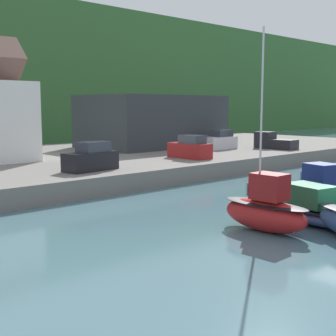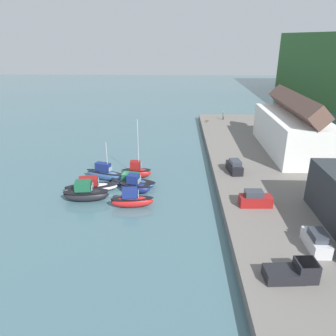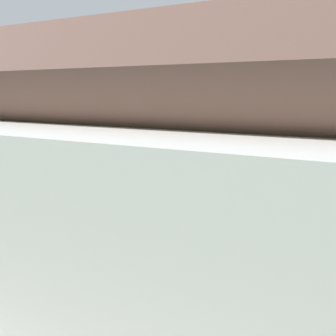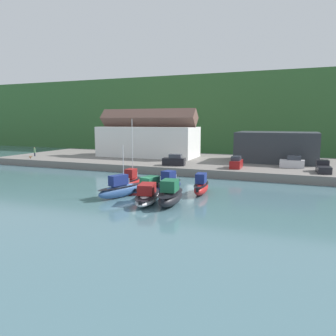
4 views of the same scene
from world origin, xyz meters
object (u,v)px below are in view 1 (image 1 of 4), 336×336
Objects in this scene: moored_boat_1 at (305,208)px; pickup_truck_0 at (273,141)px; parked_car_1 at (91,158)px; parked_car_2 at (190,148)px; moored_boat_0 at (265,209)px; parked_car_0 at (220,141)px; moored_boat_2 at (318,194)px.

moored_boat_1 is 1.60× the size of pickup_truck_0.
parked_car_1 is 11.55m from parked_car_2.
moored_boat_1 is at bearing -6.14° from moored_boat_0.
pickup_truck_0 is at bearing 1.13° from parked_car_2.
parked_car_0 is 0.95× the size of parked_car_1.
parked_car_2 is (11.94, 17.08, 1.20)m from moored_boat_0.
moored_boat_0 reaches higher than moored_boat_1.
moored_boat_2 is at bearing 143.72° from parked_car_0.
moored_boat_2 is 1.07× the size of pickup_truck_0.
parked_car_2 is at bearing 54.09° from moored_boat_0.
moored_boat_1 is at bearing -178.03° from parked_car_1.
moored_boat_1 is (3.21, -0.29, -0.39)m from moored_boat_0.
moored_boat_2 is at bearing -111.86° from parked_car_2.
moored_boat_0 reaches higher than parked_car_2.
parked_car_2 is (11.52, 0.88, 0.00)m from parked_car_1.
moored_boat_2 is 17.87m from parked_car_2.
parked_car_2 is (6.24, 16.70, 1.23)m from moored_boat_2.
parked_car_1 reaches higher than moored_boat_2.
parked_car_0 is at bearing 67.31° from moored_boat_2.
moored_boat_0 is 2.28× the size of parked_car_1.
moored_boat_1 is 2.60m from moored_boat_2.
moored_boat_2 reaches higher than moored_boat_1.
moored_boat_1 is at bearing -118.06° from parked_car_2.
moored_boat_0 is 31.48m from pickup_truck_0.
moored_boat_1 is 1.76× the size of parked_car_1.
parked_car_2 is at bearing -93.23° from parked_car_1.
moored_boat_2 is (2.49, 0.67, 0.36)m from moored_boat_1.
moored_boat_2 is 1.22× the size of parked_car_2.
moored_boat_1 is 29.08m from pickup_truck_0.
parked_car_0 is 0.99× the size of parked_car_2.
moored_boat_1 is 28.27m from parked_car_0.
moored_boat_1 is 1.83× the size of parked_car_2.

